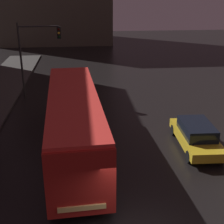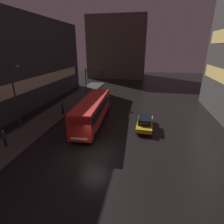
# 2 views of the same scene
# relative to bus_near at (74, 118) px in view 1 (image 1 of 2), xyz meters

# --- Properties ---
(bus_near) EXTENTS (3.14, 11.85, 3.38)m
(bus_near) POSITION_rel_bus_near_xyz_m (0.00, 0.00, 0.00)
(bus_near) COLOR #AD1E19
(bus_near) RESTS_ON ground
(car_taxi) EXTENTS (2.05, 4.75, 1.45)m
(car_taxi) POSITION_rel_bus_near_xyz_m (6.73, 0.02, -1.34)
(car_taxi) COLOR gold
(car_taxi) RESTS_ON ground
(traffic_light_main) EXTENTS (3.30, 0.35, 6.00)m
(traffic_light_main) POSITION_rel_bus_near_xyz_m (-3.04, 9.72, 1.99)
(traffic_light_main) COLOR #2D2D2D
(traffic_light_main) RESTS_ON ground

